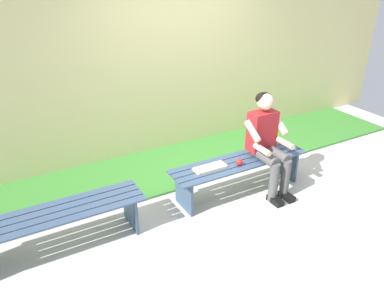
{
  "coord_description": "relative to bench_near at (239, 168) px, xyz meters",
  "views": [
    {
      "loc": [
        2.48,
        3.23,
        2.57
      ],
      "look_at": [
        0.76,
        0.15,
        0.79
      ],
      "focal_mm": 34.89,
      "sensor_mm": 36.0,
      "label": 1
    }
  ],
  "objects": [
    {
      "name": "ground_plane",
      "position": [
        1.08,
        1.0,
        -0.36
      ],
      "size": [
        10.0,
        7.0,
        0.04
      ],
      "primitive_type": "cube",
      "color": "beige"
    },
    {
      "name": "grass_strip",
      "position": [
        1.08,
        -1.09,
        -0.32
      ],
      "size": [
        9.0,
        1.44,
        0.03
      ],
      "primitive_type": "cube",
      "color": "#387A2D",
      "rests_on": "ground"
    },
    {
      "name": "brick_wall",
      "position": [
        0.5,
        -1.71,
        1.0
      ],
      "size": [
        9.5,
        0.24,
        2.68
      ],
      "primitive_type": "cube",
      "color": "#D1C684",
      "rests_on": "ground"
    },
    {
      "name": "book_open",
      "position": [
        0.42,
        -0.01,
        0.11
      ],
      "size": [
        0.41,
        0.16,
        0.02
      ],
      "rotation": [
        0.0,
        0.0,
        -0.0
      ],
      "color": "white",
      "rests_on": "bench_near"
    },
    {
      "name": "apple",
      "position": [
        0.08,
        0.09,
        0.14
      ],
      "size": [
        0.08,
        0.08,
        0.08
      ],
      "primitive_type": "sphere",
      "color": "red",
      "rests_on": "bench_near"
    },
    {
      "name": "bench_near",
      "position": [
        0.0,
        0.0,
        0.0
      ],
      "size": [
        1.8,
        0.44,
        0.44
      ],
      "rotation": [
        0.0,
        0.0,
        -0.0
      ],
      "color": "#384C6B",
      "rests_on": "ground"
    },
    {
      "name": "bench_far",
      "position": [
        2.16,
        -0.0,
        -0.0
      ],
      "size": [
        1.69,
        0.44,
        0.44
      ],
      "rotation": [
        0.0,
        0.0,
        -0.0
      ],
      "color": "#384C6B",
      "rests_on": "ground"
    },
    {
      "name": "person_seated",
      "position": [
        -0.32,
        0.1,
        0.34
      ],
      "size": [
        0.5,
        0.69,
        1.24
      ],
      "color": "maroon",
      "rests_on": "ground"
    }
  ]
}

